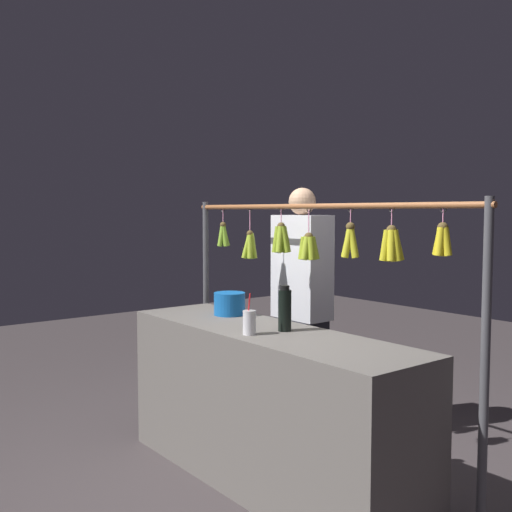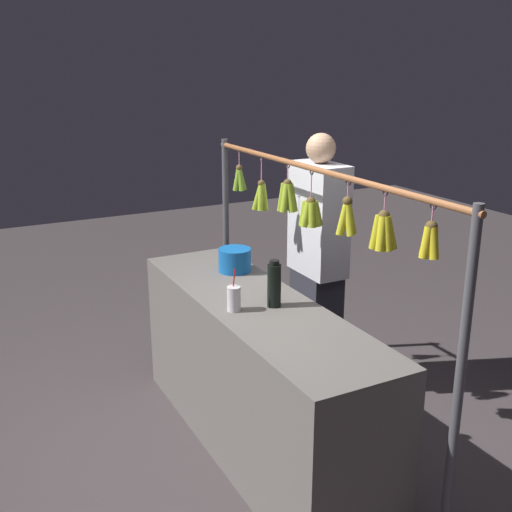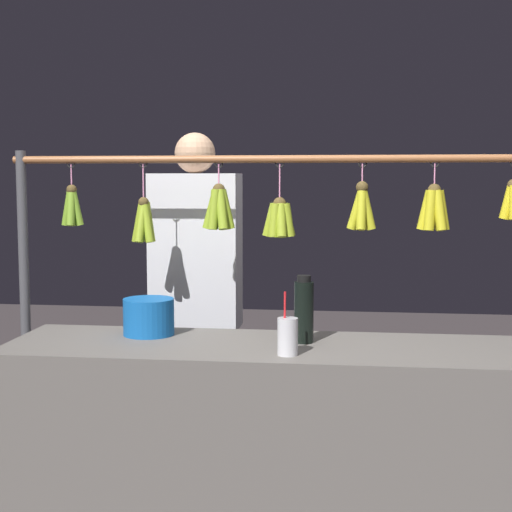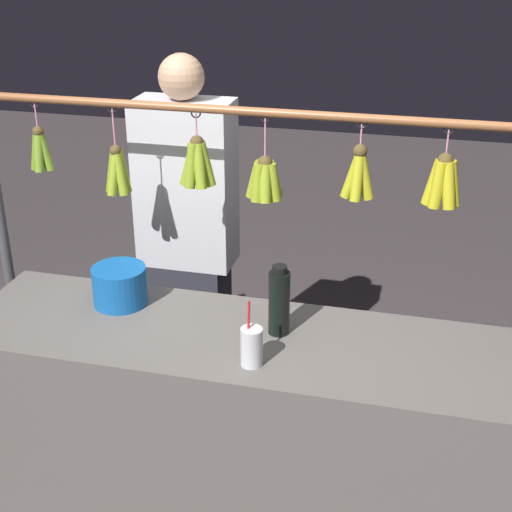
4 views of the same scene
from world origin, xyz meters
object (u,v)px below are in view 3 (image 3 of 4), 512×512
(blue_bucket, at_px, (149,317))
(drink_cup, at_px, (288,336))
(water_bottle, at_px, (304,311))
(vendor_person, at_px, (196,320))

(blue_bucket, xyz_separation_m, drink_cup, (-0.59, 0.29, -0.01))
(water_bottle, height_order, vendor_person, vendor_person)
(drink_cup, xyz_separation_m, vendor_person, (0.51, -0.86, -0.11))
(drink_cup, bearing_deg, water_bottle, -101.22)
(blue_bucket, height_order, drink_cup, drink_cup)
(water_bottle, xyz_separation_m, blue_bucket, (0.63, -0.07, -0.05))
(drink_cup, height_order, vendor_person, vendor_person)
(blue_bucket, relative_size, vendor_person, 0.12)
(blue_bucket, bearing_deg, drink_cup, 153.83)
(blue_bucket, bearing_deg, vendor_person, -97.74)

